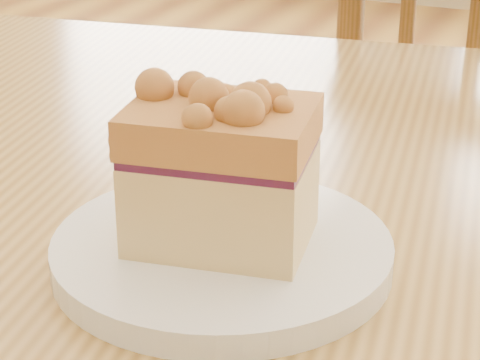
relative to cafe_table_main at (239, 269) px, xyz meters
name	(u,v)px	position (x,y,z in m)	size (l,w,h in m)	color
cafe_table_main	(239,269)	(0.00, 0.00, 0.00)	(1.29, 0.96, 0.75)	#B68E47
plate	(222,253)	(0.06, -0.16, 0.11)	(0.22, 0.22, 0.02)	white
cake_slice	(219,165)	(0.05, -0.16, 0.17)	(0.13, 0.10, 0.11)	#EACD84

